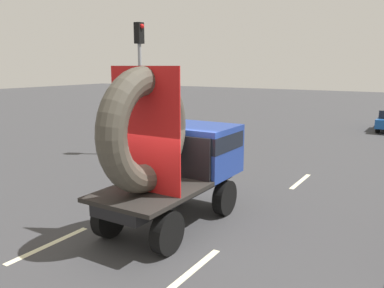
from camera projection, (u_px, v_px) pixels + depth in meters
ground_plane at (161, 232)px, 9.81m from camera, size 120.00×120.00×0.00m
flatbed_truck at (174, 151)px, 10.07m from camera, size 2.02×4.67×4.05m
traffic_light at (140, 70)px, 17.62m from camera, size 0.42×0.36×5.89m
lane_dash_left_near at (49, 245)px, 9.12m from camera, size 0.16×2.23×0.01m
lane_dash_left_far at (220, 166)px, 16.19m from camera, size 0.16×2.40×0.01m
lane_dash_right_near at (190, 273)px, 7.90m from camera, size 0.16×2.28×0.01m
lane_dash_right_far at (300, 181)px, 14.11m from camera, size 0.16×2.10×0.01m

